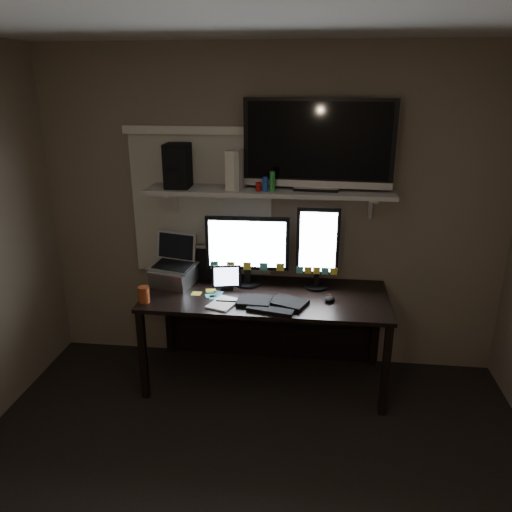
# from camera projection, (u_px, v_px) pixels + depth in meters

# --- Properties ---
(ceiling) EXTENTS (3.60, 3.60, 0.00)m
(ceiling) POSITION_uv_depth(u_px,v_px,m) (230.00, 0.00, 1.78)
(ceiling) COLOR silver
(ceiling) RESTS_ON back_wall
(back_wall) EXTENTS (3.60, 0.00, 3.60)m
(back_wall) POSITION_uv_depth(u_px,v_px,m) (271.00, 214.00, 3.88)
(back_wall) COLOR #796757
(back_wall) RESTS_ON floor
(window_blinds) EXTENTS (1.10, 0.02, 1.10)m
(window_blinds) POSITION_uv_depth(u_px,v_px,m) (201.00, 206.00, 3.91)
(window_blinds) COLOR silver
(window_blinds) RESTS_ON back_wall
(desk) EXTENTS (1.80, 0.75, 0.73)m
(desk) POSITION_uv_depth(u_px,v_px,m) (267.00, 309.00, 3.87)
(desk) COLOR black
(desk) RESTS_ON floor
(wall_shelf) EXTENTS (1.80, 0.35, 0.03)m
(wall_shelf) POSITION_uv_depth(u_px,v_px,m) (269.00, 191.00, 3.64)
(wall_shelf) COLOR #B4B3AF
(wall_shelf) RESTS_ON back_wall
(monitor_landscape) EXTENTS (0.64, 0.08, 0.56)m
(monitor_landscape) POSITION_uv_depth(u_px,v_px,m) (247.00, 251.00, 3.79)
(monitor_landscape) COLOR black
(monitor_landscape) RESTS_ON desk
(monitor_portrait) EXTENTS (0.32, 0.06, 0.63)m
(monitor_portrait) POSITION_uv_depth(u_px,v_px,m) (318.00, 248.00, 3.71)
(monitor_portrait) COLOR black
(monitor_portrait) RESTS_ON desk
(keyboard) EXTENTS (0.53, 0.30, 0.03)m
(keyboard) POSITION_uv_depth(u_px,v_px,m) (272.00, 302.00, 3.53)
(keyboard) COLOR black
(keyboard) RESTS_ON desk
(mouse) EXTENTS (0.10, 0.12, 0.04)m
(mouse) POSITION_uv_depth(u_px,v_px,m) (330.00, 299.00, 3.58)
(mouse) COLOR black
(mouse) RESTS_ON desk
(notepad) EXTENTS (0.23, 0.27, 0.01)m
(notepad) POSITION_uv_depth(u_px,v_px,m) (223.00, 303.00, 3.53)
(notepad) COLOR silver
(notepad) RESTS_ON desk
(tablet) EXTENTS (0.23, 0.13, 0.19)m
(tablet) POSITION_uv_depth(u_px,v_px,m) (227.00, 277.00, 3.76)
(tablet) COLOR black
(tablet) RESTS_ON desk
(file_sorter) EXTENTS (0.22, 0.12, 0.27)m
(file_sorter) POSITION_uv_depth(u_px,v_px,m) (208.00, 262.00, 3.98)
(file_sorter) COLOR black
(file_sorter) RESTS_ON desk
(laptop) EXTENTS (0.40, 0.35, 0.38)m
(laptop) POSITION_uv_depth(u_px,v_px,m) (173.00, 262.00, 3.81)
(laptop) COLOR silver
(laptop) RESTS_ON desk
(cup) EXTENTS (0.08, 0.08, 0.12)m
(cup) POSITION_uv_depth(u_px,v_px,m) (144.00, 294.00, 3.55)
(cup) COLOR #8E3A19
(cup) RESTS_ON desk
(sticky_notes) EXTENTS (0.31, 0.23, 0.00)m
(sticky_notes) POSITION_uv_depth(u_px,v_px,m) (213.00, 294.00, 3.69)
(sticky_notes) COLOR yellow
(sticky_notes) RESTS_ON desk
(tv) EXTENTS (1.08, 0.26, 0.64)m
(tv) POSITION_uv_depth(u_px,v_px,m) (318.00, 145.00, 3.52)
(tv) COLOR black
(tv) RESTS_ON wall_shelf
(game_console) EXTENTS (0.14, 0.25, 0.28)m
(game_console) POSITION_uv_depth(u_px,v_px,m) (237.00, 169.00, 3.64)
(game_console) COLOR silver
(game_console) RESTS_ON wall_shelf
(speaker) EXTENTS (0.18, 0.22, 0.32)m
(speaker) POSITION_uv_depth(u_px,v_px,m) (178.00, 166.00, 3.65)
(speaker) COLOR black
(speaker) RESTS_ON wall_shelf
(bottles) EXTENTS (0.24, 0.07, 0.15)m
(bottles) POSITION_uv_depth(u_px,v_px,m) (265.00, 181.00, 3.54)
(bottles) COLOR #A50F0C
(bottles) RESTS_ON wall_shelf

